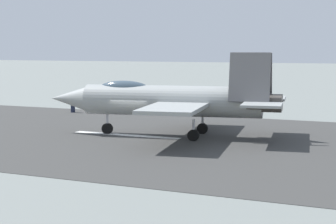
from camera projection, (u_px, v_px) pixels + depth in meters
The scene contains 4 objects.
ground_plane at pixel (133, 136), 39.33m from camera, with size 400.00×400.00×0.00m, color slate.
runway_strip at pixel (133, 136), 39.32m from camera, with size 240.00×26.00×0.02m.
fighter_jet at pixel (170, 100), 38.81m from camera, with size 16.85×14.05×5.70m.
crew_person at pixel (73, 104), 53.49m from camera, with size 0.66×0.41×1.64m.
Camera 1 is at (-18.15, 34.50, 5.96)m, focal length 61.42 mm.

